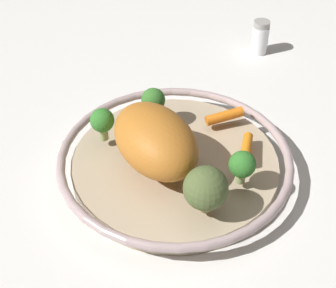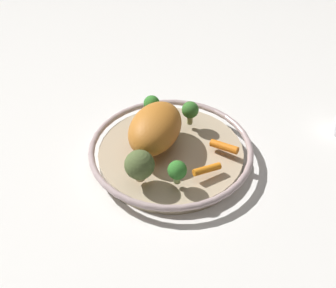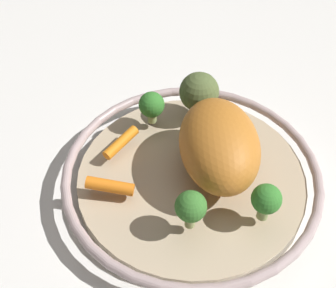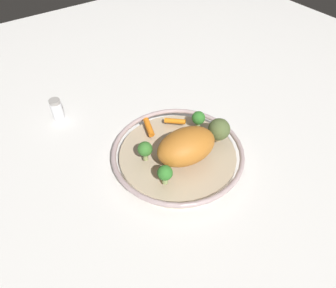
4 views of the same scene
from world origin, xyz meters
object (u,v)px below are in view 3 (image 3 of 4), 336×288
Objects in this scene: broccoli_floret_large at (199,92)px; serving_bowl at (191,178)px; broccoli_floret_small at (152,105)px; baby_carrot_right at (121,142)px; broccoli_floret_mid at (266,200)px; broccoli_floret_edge at (191,207)px; baby_carrot_back at (110,186)px; roast_chicken_piece at (218,142)px.

serving_bowl is at bearing -105.83° from broccoli_floret_large.
broccoli_floret_small is 0.76× the size of broccoli_floret_large.
broccoli_floret_large is at bearing 8.68° from broccoli_floret_small.
baby_carrot_right is 1.11× the size of broccoli_floret_mid.
baby_carrot_right is at bearing 116.12° from broccoli_floret_edge.
baby_carrot_back is 1.21× the size of broccoli_floret_small.
baby_carrot_right is 0.07m from broccoli_floret_small.
baby_carrot_back is 0.19m from broccoli_floret_large.
broccoli_floret_mid is 0.81× the size of broccoli_floret_large.
broccoli_floret_large reaches higher than baby_carrot_right.
roast_chicken_piece is (0.03, 0.00, 0.06)m from serving_bowl.
broccoli_floret_small is (0.05, 0.04, 0.02)m from baby_carrot_right.
broccoli_floret_small is 0.95× the size of broccoli_floret_mid.
broccoli_floret_edge is at bearing -63.88° from baby_carrot_right.
broccoli_floret_large is at bearing 74.17° from serving_bowl.
serving_bowl is at bearing 9.92° from baby_carrot_back.
roast_chicken_piece is 0.15m from baby_carrot_back.
broccoli_floret_small is at bearing 41.32° from baby_carrot_right.
baby_carrot_back is at bearing -105.16° from baby_carrot_right.
baby_carrot_right is 0.22m from broccoli_floret_mid.
baby_carrot_back is (-0.11, -0.02, 0.03)m from serving_bowl.
roast_chicken_piece is 3.06× the size of broccoli_floret_small.
roast_chicken_piece is at bearing 9.30° from baby_carrot_back.
roast_chicken_piece is at bearing -22.72° from baby_carrot_right.
serving_bowl is 5.26× the size of broccoli_floret_large.
roast_chicken_piece reaches higher than baby_carrot_back.
roast_chicken_piece reaches higher than serving_bowl.
broccoli_floret_mid is at bearing -1.39° from broccoli_floret_edge.
broccoli_floret_small is at bearing 127.90° from roast_chicken_piece.
baby_carrot_right is at bearing 74.84° from baby_carrot_back.
broccoli_floret_large is at bearing 42.56° from baby_carrot_back.
roast_chicken_piece is 2.77× the size of broccoli_floret_edge.
baby_carrot_back is at bearing 158.86° from broccoli_floret_mid.
broccoli_floret_mid reaches higher than baby_carrot_back.
broccoli_floret_mid is at bearing -59.75° from broccoli_floret_small.
serving_bowl is 6.50× the size of broccoli_floret_mid.
roast_chicken_piece is 0.10m from broccoli_floret_edge.
roast_chicken_piece is 2.34× the size of broccoli_floret_large.
baby_carrot_back is (-0.14, -0.02, -0.03)m from roast_chicken_piece.
baby_carrot_back is at bearing -170.08° from serving_bowl.
baby_carrot_back is 0.92× the size of broccoli_floret_large.
baby_carrot_right is at bearing 137.72° from broccoli_floret_mid.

